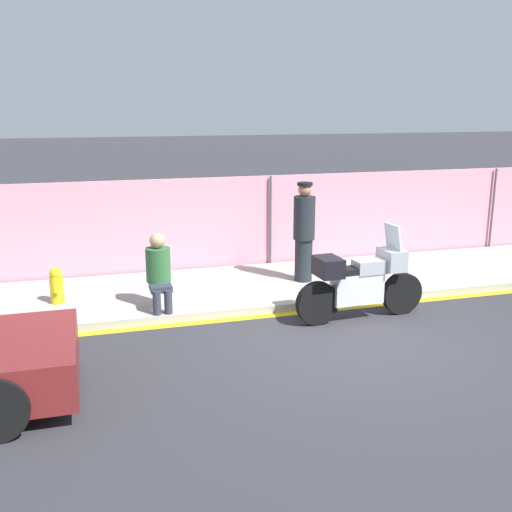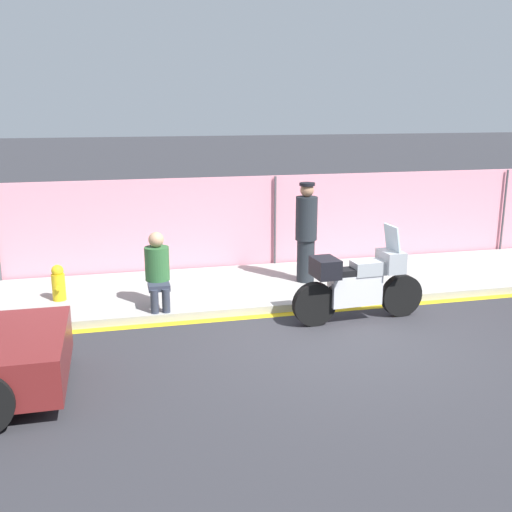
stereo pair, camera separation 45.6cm
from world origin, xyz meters
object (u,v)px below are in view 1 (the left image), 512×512
officer_standing (304,231)px  fire_hydrant (57,286)px  motorcycle (360,282)px  person_seated_on_curb (159,268)px

officer_standing → fire_hydrant: bearing=-178.7°
motorcycle → officer_standing: bearing=94.3°
person_seated_on_curb → officer_standing: bearing=16.3°
motorcycle → fire_hydrant: bearing=155.8°
motorcycle → officer_standing: (-0.25, 1.90, 0.47)m
person_seated_on_curb → fire_hydrant: person_seated_on_curb is taller
motorcycle → fire_hydrant: 5.05m
person_seated_on_curb → fire_hydrant: size_ratio=2.00×
officer_standing → person_seated_on_curb: officer_standing is taller
officer_standing → person_seated_on_curb: size_ratio=1.50×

